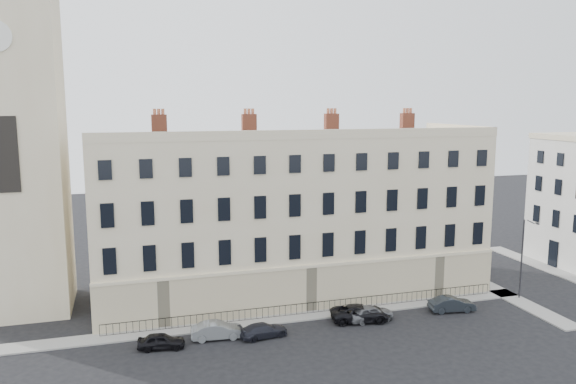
# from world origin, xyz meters

# --- Properties ---
(ground) EXTENTS (160.00, 160.00, 0.00)m
(ground) POSITION_xyz_m (0.00, 0.00, 0.00)
(ground) COLOR black
(ground) RESTS_ON ground
(terrace) EXTENTS (36.22, 12.22, 17.00)m
(terrace) POSITION_xyz_m (-5.97, 11.97, 7.50)
(terrace) COLOR beige
(terrace) RESTS_ON ground
(church_tower) EXTENTS (8.00, 8.13, 44.00)m
(church_tower) POSITION_xyz_m (-30.00, 14.00, 18.66)
(church_tower) COLOR beige
(church_tower) RESTS_ON ground
(pavement_terrace) EXTENTS (48.00, 2.00, 0.12)m
(pavement_terrace) POSITION_xyz_m (-10.00, 5.00, 0.06)
(pavement_terrace) COLOR gray
(pavement_terrace) RESTS_ON ground
(pavement_east_return) EXTENTS (2.00, 24.00, 0.12)m
(pavement_east_return) POSITION_xyz_m (13.00, 8.00, 0.06)
(pavement_east_return) COLOR gray
(pavement_east_return) RESTS_ON ground
(pavement_adjacent) EXTENTS (2.00, 20.00, 0.12)m
(pavement_adjacent) POSITION_xyz_m (23.00, 10.00, 0.06)
(pavement_adjacent) COLOR gray
(pavement_adjacent) RESTS_ON ground
(railings) EXTENTS (35.00, 0.04, 0.96)m
(railings) POSITION_xyz_m (-6.00, 5.40, 0.55)
(railings) COLOR black
(railings) RESTS_ON ground
(car_a) EXTENTS (3.62, 1.88, 1.18)m
(car_a) POSITION_xyz_m (-19.05, 2.03, 0.59)
(car_a) COLOR black
(car_a) RESTS_ON ground
(car_b) EXTENTS (4.16, 1.73, 1.34)m
(car_b) POSITION_xyz_m (-14.77, 2.63, 0.67)
(car_b) COLOR slate
(car_b) RESTS_ON ground
(car_c) EXTENTS (4.00, 2.07, 1.11)m
(car_c) POSITION_xyz_m (-11.29, 1.90, 0.55)
(car_c) COLOR black
(car_c) RESTS_ON ground
(car_d) EXTENTS (5.22, 3.06, 1.36)m
(car_d) POSITION_xyz_m (-2.77, 2.76, 0.68)
(car_d) COLOR black
(car_d) RESTS_ON ground
(car_e) EXTENTS (4.13, 1.92, 1.37)m
(car_e) POSITION_xyz_m (-1.97, 2.56, 0.68)
(car_e) COLOR slate
(car_e) RESTS_ON ground
(car_f) EXTENTS (4.15, 1.90, 1.32)m
(car_f) POSITION_xyz_m (5.77, 2.50, 0.66)
(car_f) COLOR #1F2429
(car_f) RESTS_ON ground
(streetlamp) EXTENTS (0.60, 1.58, 7.51)m
(streetlamp) POSITION_xyz_m (13.64, 3.44, 4.16)
(streetlamp) COLOR #2E2D32
(streetlamp) RESTS_ON ground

